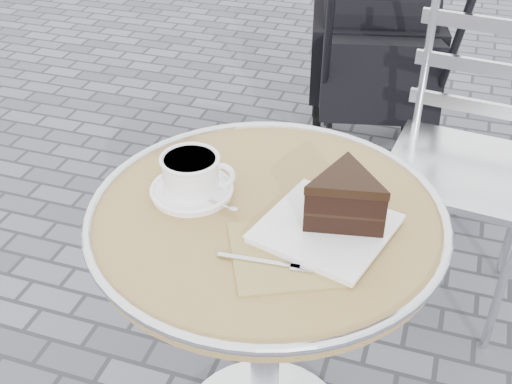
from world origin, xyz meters
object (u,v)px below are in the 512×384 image
(cafe_table, at_px, (266,274))
(cake_plate_set, at_px, (340,207))
(cappuccino_set, at_px, (192,178))
(baby_stroller, at_px, (374,64))
(bistro_chair, at_px, (474,125))

(cafe_table, distance_m, cake_plate_set, 0.26)
(cafe_table, distance_m, cappuccino_set, 0.26)
(cappuccino_set, relative_size, baby_stroller, 0.18)
(cake_plate_set, distance_m, baby_stroller, 1.45)
(cappuccino_set, xyz_separation_m, baby_stroller, (0.16, 1.38, -0.31))
(cafe_table, height_order, baby_stroller, baby_stroller)
(cake_plate_set, bearing_deg, baby_stroller, 110.88)
(cafe_table, xyz_separation_m, bistro_chair, (0.39, 0.78, 0.01))
(cake_plate_set, distance_m, bistro_chair, 0.86)
(cappuccino_set, relative_size, bistro_chair, 0.21)
(cake_plate_set, bearing_deg, cappuccino_set, -169.57)
(cake_plate_set, bearing_deg, cafe_table, -169.19)
(cake_plate_set, bearing_deg, bistro_chair, 88.01)
(cappuccino_set, xyz_separation_m, bistro_chair, (0.55, 0.77, -0.19))
(cappuccino_set, bearing_deg, bistro_chair, 40.85)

